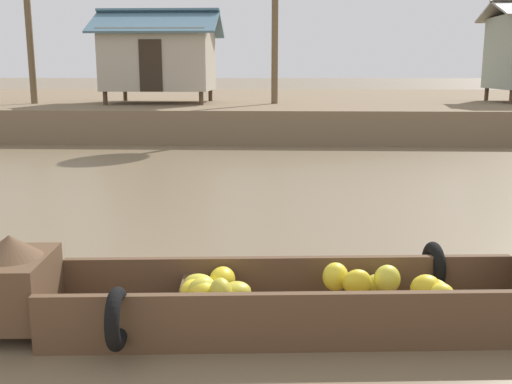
{
  "coord_description": "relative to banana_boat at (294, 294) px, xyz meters",
  "views": [
    {
      "loc": [
        1.13,
        -0.78,
        2.33
      ],
      "look_at": [
        0.8,
        6.89,
        0.74
      ],
      "focal_mm": 41.6,
      "sensor_mm": 36.0,
      "label": 1
    }
  ],
  "objects": [
    {
      "name": "stilt_house_mid_left",
      "position": [
        -4.73,
        17.49,
        2.41
      ],
      "size": [
        4.56,
        3.66,
        3.45
      ],
      "color": "#4C3826",
      "rests_on": "riverbank_strip"
    },
    {
      "name": "riverbank_strip",
      "position": [
        -1.26,
        23.14,
        0.22
      ],
      "size": [
        160.0,
        20.0,
        1.07
      ],
      "primitive_type": "cube",
      "color": "#756047",
      "rests_on": "ground"
    },
    {
      "name": "banana_boat",
      "position": [
        0.0,
        0.0,
        0.0
      ],
      "size": [
        5.75,
        1.93,
        0.9
      ],
      "color": "brown",
      "rests_on": "ground"
    },
    {
      "name": "ground_plane",
      "position": [
        -1.26,
        5.66,
        -0.31
      ],
      "size": [
        300.0,
        300.0,
        0.0
      ],
      "primitive_type": "plane",
      "color": "#726047"
    }
  ]
}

